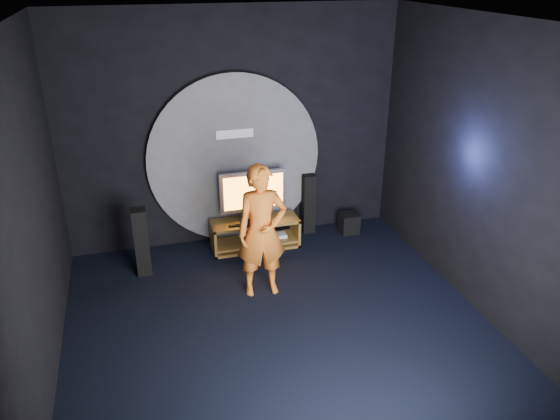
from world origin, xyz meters
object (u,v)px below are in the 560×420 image
object	(u,v)px
tower_speaker_left	(142,242)
player	(262,231)
tower_speaker_right	(308,203)
media_console	(256,235)
tv	(253,193)
subwoofer	(349,223)

from	to	relation	value
tower_speaker_left	player	world-z (taller)	player
tower_speaker_right	media_console	bearing A→B (deg)	-162.26
tower_speaker_right	tv	bearing A→B (deg)	-166.17
player	subwoofer	bearing A→B (deg)	38.87
tower_speaker_right	subwoofer	bearing A→B (deg)	-18.88
tv	player	distance (m)	1.30
media_console	tv	distance (m)	0.67
tower_speaker_right	subwoofer	world-z (taller)	tower_speaker_right
media_console	tower_speaker_right	xyz separation A→B (m)	(0.94, 0.30, 0.30)
subwoofer	media_console	bearing A→B (deg)	-176.92
tower_speaker_left	player	size ratio (longest dim) A/B	0.55
player	media_console	bearing A→B (deg)	83.13
tower_speaker_right	subwoofer	xyz separation A→B (m)	(0.63, -0.22, -0.33)
media_console	player	bearing A→B (deg)	-99.32
tower_speaker_right	subwoofer	size ratio (longest dim) A/B	3.08
tower_speaker_left	player	xyz separation A→B (m)	(1.49, -0.90, 0.40)
tower_speaker_left	subwoofer	xyz separation A→B (m)	(3.26, 0.40, -0.33)
media_console	tower_speaker_right	world-z (taller)	tower_speaker_right
tower_speaker_right	tower_speaker_left	bearing A→B (deg)	-166.73
tower_speaker_left	tower_speaker_right	distance (m)	2.70
media_console	tower_speaker_left	world-z (taller)	tower_speaker_left
tv	tower_speaker_left	world-z (taller)	tv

